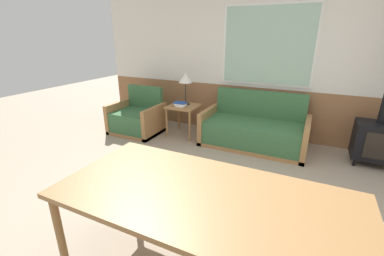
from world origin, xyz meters
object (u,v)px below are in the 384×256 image
object	(u,v)px
couch	(254,131)
dining_table	(205,201)
side_table	(184,111)
table_lamp	(185,79)
wood_stove	(379,131)
armchair	(137,119)

from	to	relation	value
couch	dining_table	size ratio (longest dim) A/B	0.80
side_table	dining_table	size ratio (longest dim) A/B	0.27
table_lamp	wood_stove	xyz separation A→B (m)	(3.07, 0.06, -0.54)
armchair	dining_table	world-z (taller)	armchair
table_lamp	wood_stove	world-z (taller)	wood_stove
couch	table_lamp	world-z (taller)	table_lamp
table_lamp	side_table	bearing A→B (deg)	-85.13
table_lamp	dining_table	world-z (taller)	table_lamp
dining_table	armchair	bearing A→B (deg)	135.69
side_table	table_lamp	size ratio (longest dim) A/B	0.98
wood_stove	couch	bearing A→B (deg)	-177.08
wood_stove	side_table	bearing A→B (deg)	-177.06
armchair	side_table	xyz separation A→B (m)	(0.89, 0.26, 0.22)
couch	side_table	size ratio (longest dim) A/B	2.98
side_table	couch	bearing A→B (deg)	2.96
couch	wood_stove	bearing A→B (deg)	2.92
couch	table_lamp	distance (m)	1.53
couch	wood_stove	world-z (taller)	wood_stove
armchair	table_lamp	xyz separation A→B (m)	(0.89, 0.35, 0.79)
couch	table_lamp	size ratio (longest dim) A/B	2.94
table_lamp	dining_table	xyz separation A→B (m)	(1.56, -2.74, -0.36)
armchair	couch	bearing A→B (deg)	-7.55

